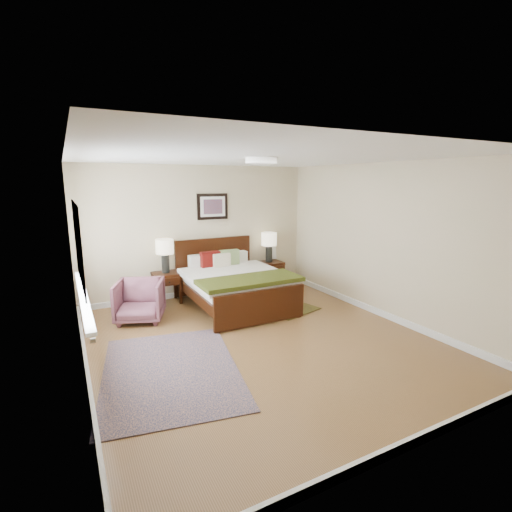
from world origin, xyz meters
name	(u,v)px	position (x,y,z in m)	size (l,w,h in m)	color
floor	(261,340)	(0.00, 0.00, 0.00)	(5.00, 5.00, 0.00)	brown
back_wall	(200,231)	(0.00, 2.50, 1.25)	(4.50, 0.04, 2.50)	#CAB493
front_wall	(417,309)	(0.00, -2.50, 1.25)	(4.50, 0.04, 2.50)	#CAB493
left_wall	(76,272)	(-2.25, 0.00, 1.25)	(0.04, 5.00, 2.50)	#CAB493
right_wall	(383,241)	(2.25, 0.00, 1.25)	(0.04, 5.00, 2.50)	#CAB493
ceiling	(261,157)	(0.00, 0.00, 2.50)	(4.50, 5.00, 0.02)	white
window	(77,249)	(-2.20, 0.70, 1.38)	(0.11, 2.72, 1.32)	silver
door	(92,353)	(-2.23, -1.75, 1.07)	(0.06, 1.00, 2.18)	silver
ceil_fixture	(261,160)	(0.00, 0.00, 2.47)	(0.44, 0.44, 0.08)	white
bed	(234,279)	(0.27, 1.51, 0.50)	(1.67, 2.02, 1.09)	#331507
wall_art	(213,207)	(0.27, 2.47, 1.72)	(0.62, 0.05, 0.50)	black
nightstand_left	(167,279)	(-0.74, 2.25, 0.44)	(0.47, 0.43, 0.56)	#331507
nightstand_right	(269,272)	(1.41, 2.26, 0.34)	(0.55, 0.41, 0.55)	#331507
lamp_left	(165,250)	(-0.74, 2.27, 0.99)	(0.31, 0.31, 0.61)	black
lamp_right	(269,242)	(1.41, 2.27, 0.97)	(0.31, 0.31, 0.61)	black
armchair	(140,301)	(-1.35, 1.56, 0.33)	(0.71, 0.73, 0.66)	brown
rug_persian	(171,370)	(-1.35, -0.27, 0.01)	(1.53, 2.16, 0.01)	#0B1C3B
rug_navy	(278,305)	(0.99, 1.17, 0.01)	(0.85, 1.28, 0.01)	black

